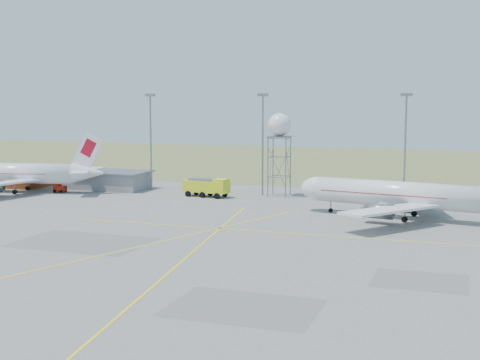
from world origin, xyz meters
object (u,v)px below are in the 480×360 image
(airliner_far, at_px, (14,174))
(baggage_tug, at_px, (60,189))
(fire_truck, at_px, (207,188))
(airliner_main, at_px, (401,195))
(radar_tower, at_px, (279,150))

(airliner_far, distance_m, baggage_tug, 10.06)
(fire_truck, bearing_deg, airliner_far, -161.98)
(airliner_main, bearing_deg, fire_truck, -7.44)
(fire_truck, bearing_deg, radar_tower, 31.85)
(radar_tower, bearing_deg, fire_truck, -156.45)
(radar_tower, bearing_deg, baggage_tug, -167.60)
(airliner_far, xyz_separation_m, fire_truck, (40.68, 6.97, -2.09))
(airliner_far, height_order, fire_truck, airliner_far)
(baggage_tug, bearing_deg, fire_truck, 4.41)
(airliner_main, height_order, baggage_tug, airliner_main)
(airliner_main, height_order, airliner_far, airliner_far)
(baggage_tug, bearing_deg, airliner_far, -165.41)
(airliner_main, height_order, radar_tower, radar_tower)
(radar_tower, xyz_separation_m, fire_truck, (-13.19, -5.75, -7.54))
(airliner_main, xyz_separation_m, baggage_tug, (-70.43, 8.23, -3.15))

